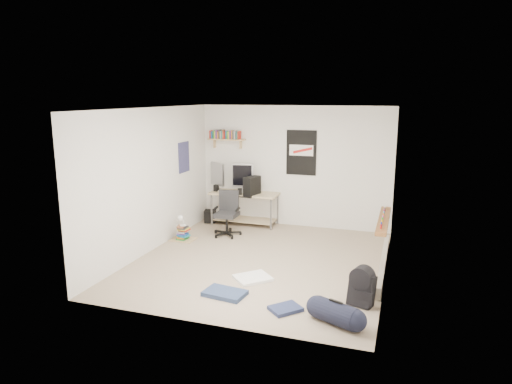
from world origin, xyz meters
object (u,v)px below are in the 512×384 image
(desk, at_px, (245,207))
(backpack, at_px, (362,290))
(book_stack, at_px, (183,232))
(duffel_bag, at_px, (336,313))
(office_chair, at_px, (227,211))

(desk, distance_m, backpack, 4.17)
(desk, bearing_deg, book_stack, -97.78)
(desk, xyz_separation_m, backpack, (2.75, -3.13, -0.16))
(duffel_bag, relative_size, book_stack, 1.39)
(duffel_bag, xyz_separation_m, book_stack, (-3.26, 2.36, 0.01))
(office_chair, xyz_separation_m, book_stack, (-0.69, -0.52, -0.34))
(office_chair, distance_m, duffel_bag, 3.88)
(office_chair, relative_size, book_stack, 2.24)
(office_chair, height_order, book_stack, office_chair)
(desk, height_order, backpack, desk)
(duffel_bag, distance_m, book_stack, 4.02)
(office_chair, distance_m, backpack, 3.61)
(desk, height_order, book_stack, desk)
(backpack, bearing_deg, office_chair, 159.22)
(desk, relative_size, office_chair, 1.63)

